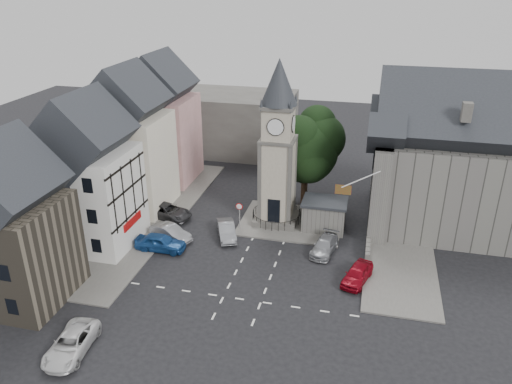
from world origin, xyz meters
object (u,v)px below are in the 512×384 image
(stone_shelter, at_px, (324,215))
(car_west_blue, at_px, (160,242))
(pedestrian, at_px, (394,226))
(clock_tower, at_px, (278,145))
(car_east_red, at_px, (357,274))

(stone_shelter, bearing_deg, car_west_blue, -151.49)
(stone_shelter, distance_m, pedestrian, 6.70)
(car_west_blue, height_order, pedestrian, pedestrian)
(clock_tower, distance_m, car_west_blue, 14.20)
(pedestrian, bearing_deg, car_west_blue, 13.41)
(car_east_red, distance_m, pedestrian, 9.43)
(stone_shelter, bearing_deg, car_east_red, -66.31)
(clock_tower, height_order, pedestrian, clock_tower)
(pedestrian, bearing_deg, stone_shelter, -3.53)
(clock_tower, bearing_deg, pedestrian, 0.17)
(clock_tower, xyz_separation_m, pedestrian, (11.44, 0.03, -7.29))
(clock_tower, distance_m, car_east_red, 14.38)
(car_west_blue, xyz_separation_m, car_east_red, (17.61, -0.88, -0.08))
(stone_shelter, relative_size, car_west_blue, 0.93)
(stone_shelter, xyz_separation_m, car_east_red, (3.70, -8.43, -0.84))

